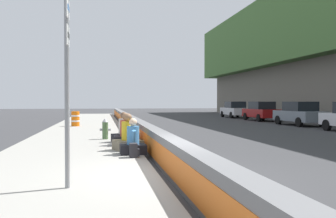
% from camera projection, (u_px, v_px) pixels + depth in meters
% --- Properties ---
extents(ground_plane, '(160.00, 160.00, 0.00)m').
position_uv_depth(ground_plane, '(177.00, 178.00, 8.30)').
color(ground_plane, '#353538').
rests_on(ground_plane, ground).
extents(sidewalk_strip, '(80.00, 4.40, 0.14)m').
position_uv_depth(sidewalk_strip, '(55.00, 180.00, 7.83)').
color(sidewalk_strip, gray).
rests_on(sidewalk_strip, ground_plane).
extents(jersey_barrier, '(76.00, 0.45, 0.85)m').
position_uv_depth(jersey_barrier, '(177.00, 160.00, 8.29)').
color(jersey_barrier, slate).
rests_on(jersey_barrier, ground_plane).
extents(route_sign_post, '(0.44, 0.09, 3.60)m').
position_uv_depth(route_sign_post, '(67.00, 75.00, 6.76)').
color(route_sign_post, gray).
rests_on(route_sign_post, sidewalk_strip).
extents(fire_hydrant, '(0.26, 0.46, 0.88)m').
position_uv_depth(fire_hydrant, '(105.00, 128.00, 15.58)').
color(fire_hydrant, '#47663D').
rests_on(fire_hydrant, sidewalk_strip).
extents(seated_person_foreground, '(0.69, 0.79, 1.09)m').
position_uv_depth(seated_person_foreground, '(133.00, 143.00, 11.19)').
color(seated_person_foreground, black).
rests_on(seated_person_foreground, sidewalk_strip).
extents(seated_person_middle, '(0.95, 1.04, 1.20)m').
position_uv_depth(seated_person_middle, '(128.00, 138.00, 12.12)').
color(seated_person_middle, '#706651').
rests_on(seated_person_middle, sidewalk_strip).
extents(seated_person_rear, '(0.75, 0.86, 1.17)m').
position_uv_depth(seated_person_rear, '(126.00, 135.00, 13.49)').
color(seated_person_rear, black).
rests_on(seated_person_rear, sidewalk_strip).
extents(seated_person_far, '(0.91, 1.00, 1.18)m').
position_uv_depth(seated_person_far, '(124.00, 133.00, 14.50)').
color(seated_person_far, black).
rests_on(seated_person_far, sidewalk_strip).
extents(backpack, '(0.32, 0.28, 0.40)m').
position_uv_depth(backpack, '(134.00, 150.00, 10.52)').
color(backpack, '#232328').
rests_on(backpack, sidewalk_strip).
extents(construction_barrel, '(0.54, 0.54, 0.95)m').
position_uv_depth(construction_barrel, '(75.00, 119.00, 23.67)').
color(construction_barrel, orange).
rests_on(construction_barrel, sidewalk_strip).
extents(parked_car_fourth, '(4.54, 2.02, 1.71)m').
position_uv_depth(parked_car_fourth, '(299.00, 113.00, 26.40)').
color(parked_car_fourth, slate).
rests_on(parked_car_fourth, ground_plane).
extents(parked_car_midline, '(4.52, 1.99, 1.71)m').
position_uv_depth(parked_car_midline, '(261.00, 111.00, 32.77)').
color(parked_car_midline, maroon).
rests_on(parked_car_midline, ground_plane).
extents(parked_car_far, '(4.51, 1.97, 1.71)m').
position_uv_depth(parked_car_far, '(235.00, 109.00, 39.06)').
color(parked_car_far, silver).
rests_on(parked_car_far, ground_plane).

